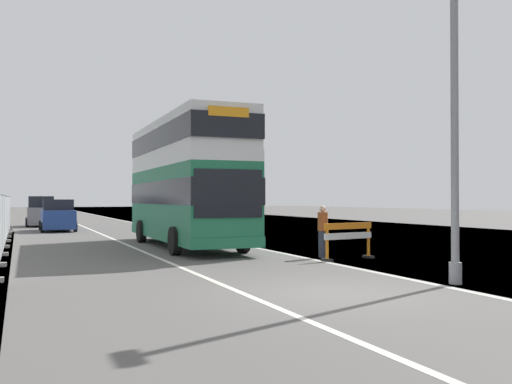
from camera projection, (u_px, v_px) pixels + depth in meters
name	position (u px, v px, depth m)	size (l,w,h in m)	color
ground	(354.00, 293.00, 12.14)	(140.00, 280.00, 0.10)	#565451
double_decker_bus	(186.00, 180.00, 23.41)	(2.92, 10.88, 5.13)	#1E6B47
lamppost_foreground	(455.00, 116.00, 13.15)	(0.29, 0.70, 8.20)	gray
roadworks_barrier	(348.00, 236.00, 18.41)	(1.98, 0.80, 1.19)	orange
construction_site_fence	(6.00, 220.00, 25.87)	(0.44, 27.40, 2.12)	#A8AAAD
car_oncoming_near	(58.00, 216.00, 34.89)	(2.06, 4.36, 1.93)	navy
car_receding_mid	(41.00, 212.00, 40.96)	(2.01, 3.95, 2.16)	slate
pedestrian_at_kerb	(323.00, 231.00, 19.01)	(0.34, 0.34, 1.74)	#2D3342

